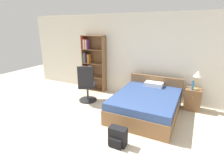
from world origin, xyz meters
The scene contains 9 objects.
ground_plane centered at (0.00, 0.00, 0.00)m, with size 14.00×14.00×0.00m, color beige.
wall_back centered at (0.00, 3.23, 1.30)m, with size 9.00×0.06×2.60m.
bookshelf centered at (-1.93, 3.04, 0.93)m, with size 0.84×0.27×1.92m.
bed centered at (0.39, 2.08, 0.29)m, with size 1.54×1.97×0.81m.
office_chair centered at (-1.43, 2.01, 0.52)m, with size 0.66×0.71×1.14m.
nightstand centered at (1.45, 2.92, 0.30)m, with size 0.41×0.40×0.60m.
table_lamp centered at (1.49, 2.95, 1.00)m, with size 0.24×0.24×0.50m.
water_bottle centered at (1.41, 2.83, 0.71)m, with size 0.07×0.07×0.25m.
backpack_black centered at (0.26, 0.57, 0.18)m, with size 0.34×0.25×0.37m.
Camera 1 is at (1.46, -2.05, 2.21)m, focal length 28.00 mm.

